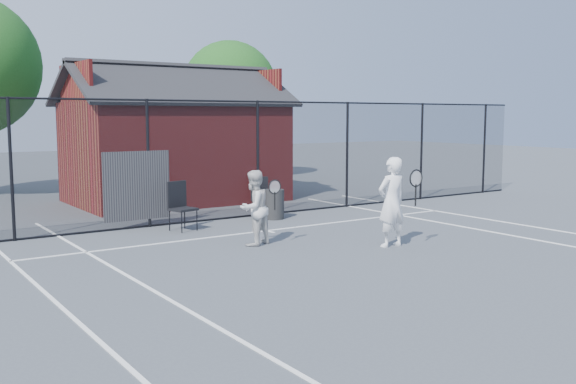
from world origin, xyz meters
TOP-DOWN VIEW (x-y plane):
  - ground at (0.00, 0.00)m, footprint 80.00×80.00m
  - court_lines at (0.00, -1.32)m, footprint 11.02×18.00m
  - fence at (-0.30, 5.00)m, footprint 22.04×3.00m
  - clubhouse at (0.50, 9.00)m, footprint 6.50×4.36m
  - tree_right at (5.50, 14.50)m, footprint 3.97×3.97m
  - player_front at (1.12, 0.11)m, footprint 0.81×0.60m
  - player_back at (-1.08, 1.79)m, footprint 0.90×0.79m
  - chair_left at (-1.56, 4.10)m, footprint 0.64×0.66m
  - chair_right at (0.92, 4.60)m, footprint 0.49×0.51m
  - waste_bin at (1.07, 4.34)m, footprint 0.60×0.60m

SIDE VIEW (x-z plane):
  - ground at x=0.00m, z-range 0.00..0.00m
  - court_lines at x=0.00m, z-range 0.00..0.01m
  - waste_bin at x=1.07m, z-range 0.00..0.75m
  - chair_right at x=0.92m, z-range 0.00..1.02m
  - chair_left at x=-1.56m, z-range 0.00..1.10m
  - player_back at x=-1.08m, z-range 0.00..1.53m
  - player_front at x=1.12m, z-range 0.00..1.81m
  - fence at x=-0.30m, z-range -0.05..2.95m
  - clubhouse at x=0.50m, z-range -0.49..3.70m
  - tree_right at x=5.50m, z-range 0.86..6.56m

